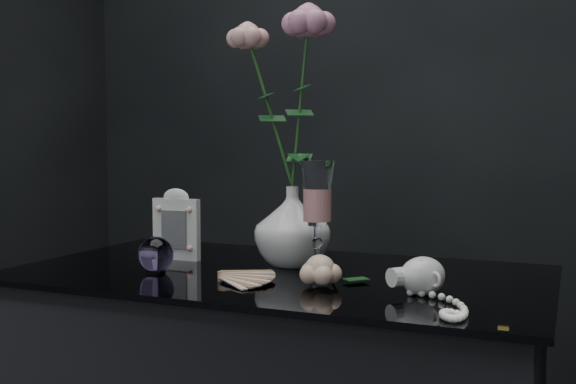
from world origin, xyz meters
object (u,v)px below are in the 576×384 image
at_px(vase, 292,226).
at_px(paperweight, 156,254).
at_px(picture_frame, 176,224).
at_px(pearl_jar, 423,274).
at_px(loose_rose, 320,271).
at_px(wine_glass, 317,218).

xyz_separation_m(vase, paperweight, (-0.22, -0.17, -0.05)).
distance_m(picture_frame, paperweight, 0.15).
xyz_separation_m(picture_frame, pearl_jar, (0.57, -0.13, -0.04)).
bearing_deg(vase, paperweight, -142.11).
bearing_deg(pearl_jar, vase, -168.99).
bearing_deg(loose_rose, vase, 109.47).
relative_size(vase, wine_glass, 0.75).
relative_size(vase, loose_rose, 0.99).
bearing_deg(paperweight, pearl_jar, 0.95).
height_order(picture_frame, paperweight, picture_frame).
distance_m(paperweight, loose_rose, 0.35).
bearing_deg(paperweight, vase, 37.89).
distance_m(vase, wine_glass, 0.12).
bearing_deg(wine_glass, pearl_jar, -21.04).
bearing_deg(pearl_jar, paperweight, -139.99).
bearing_deg(paperweight, wine_glass, 17.13).
distance_m(loose_rose, pearl_jar, 0.18).
height_order(picture_frame, loose_rose, picture_frame).
xyz_separation_m(wine_glass, paperweight, (-0.31, -0.09, -0.08)).
relative_size(wine_glass, picture_frame, 1.42).
bearing_deg(pearl_jar, loose_rose, -137.75).
height_order(wine_glass, pearl_jar, wine_glass).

